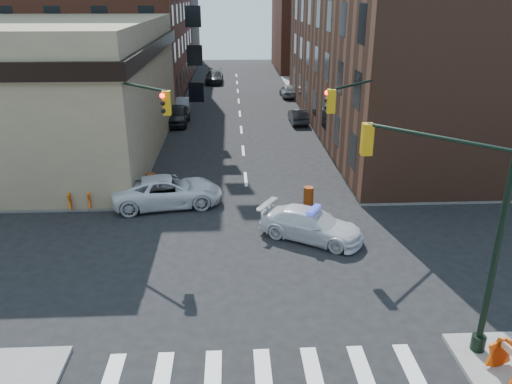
{
  "coord_description": "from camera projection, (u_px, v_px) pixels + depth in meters",
  "views": [
    {
      "loc": [
        -0.81,
        -18.71,
        10.57
      ],
      "look_at": [
        0.25,
        2.31,
        2.2
      ],
      "focal_mm": 35.0,
      "sensor_mm": 36.0,
      "label": 1
    }
  ],
  "objects": [
    {
      "name": "ground",
      "position": [
        253.0,
        260.0,
        21.31
      ],
      "size": [
        140.0,
        140.0,
        0.0
      ],
      "primitive_type": "plane",
      "color": "black",
      "rests_on": "ground"
    },
    {
      "name": "sidewalk_nw",
      "position": [
        13.0,
        105.0,
        50.6
      ],
      "size": [
        34.0,
        54.5,
        0.15
      ],
      "primitive_type": "cube",
      "color": "gray",
      "rests_on": "ground"
    },
    {
      "name": "sidewalk_ne",
      "position": [
        456.0,
        101.0,
        52.75
      ],
      "size": [
        34.0,
        54.5,
        0.15
      ],
      "primitive_type": "cube",
      "color": "gray",
      "rests_on": "ground"
    },
    {
      "name": "commercial_row_ne",
      "position": [
        401.0,
        42.0,
        40.21
      ],
      "size": [
        14.0,
        34.0,
        14.0
      ],
      "primitive_type": "cube",
      "color": "#502E20",
      "rests_on": "ground"
    },
    {
      "name": "filler_nw",
      "position": [
        129.0,
        12.0,
        75.15
      ],
      "size": [
        20.0,
        18.0,
        16.0
      ],
      "primitive_type": "cube",
      "color": "brown",
      "rests_on": "ground"
    },
    {
      "name": "filler_ne",
      "position": [
        330.0,
        27.0,
        73.57
      ],
      "size": [
        16.0,
        16.0,
        12.0
      ],
      "primitive_type": "cube",
      "color": "brown",
      "rests_on": "ground"
    },
    {
      "name": "signal_pole_se",
      "position": [
        464.0,
        210.0,
        14.76
      ],
      "size": [
        5.4,
        5.27,
        8.0
      ],
      "rotation": [
        0.0,
        0.0,
        2.36
      ],
      "color": "black",
      "rests_on": "sidewalk_se"
    },
    {
      "name": "signal_pole_nw",
      "position": [
        129.0,
        131.0,
        24.39
      ],
      "size": [
        3.58,
        3.67,
        8.0
      ],
      "rotation": [
        0.0,
        0.0,
        -0.79
      ],
      "color": "black",
      "rests_on": "sidewalk_nw"
    },
    {
      "name": "signal_pole_ne",
      "position": [
        364.0,
        128.0,
        24.95
      ],
      "size": [
        3.67,
        3.58,
        8.0
      ],
      "rotation": [
        0.0,
        0.0,
        -2.36
      ],
      "color": "black",
      "rests_on": "sidewalk_ne"
    },
    {
      "name": "tree_ne_near",
      "position": [
        324.0,
        79.0,
        44.5
      ],
      "size": [
        3.0,
        3.0,
        4.85
      ],
      "color": "black",
      "rests_on": "sidewalk_ne"
    },
    {
      "name": "tree_ne_far",
      "position": [
        310.0,
        67.0,
        51.93
      ],
      "size": [
        3.0,
        3.0,
        4.85
      ],
      "color": "black",
      "rests_on": "sidewalk_ne"
    },
    {
      "name": "police_car",
      "position": [
        311.0,
        225.0,
        22.92
      ],
      "size": [
        5.19,
        4.19,
        1.41
      ],
      "primitive_type": "imported",
      "rotation": [
        0.0,
        0.0,
        1.03
      ],
      "color": "silver",
      "rests_on": "ground"
    },
    {
      "name": "pickup",
      "position": [
        168.0,
        191.0,
        26.56
      ],
      "size": [
        6.13,
        3.57,
        1.6
      ],
      "primitive_type": "imported",
      "rotation": [
        0.0,
        0.0,
        1.74
      ],
      "color": "silver",
      "rests_on": "ground"
    },
    {
      "name": "parked_car_wnear",
      "position": [
        177.0,
        115.0,
        43.2
      ],
      "size": [
        2.05,
        4.86,
        1.64
      ],
      "primitive_type": "imported",
      "rotation": [
        0.0,
        0.0,
        -0.02
      ],
      "color": "black",
      "rests_on": "ground"
    },
    {
      "name": "parked_car_wfar",
      "position": [
        182.0,
        106.0,
        47.3
      ],
      "size": [
        1.54,
        4.29,
        1.41
      ],
      "primitive_type": "imported",
      "rotation": [
        0.0,
        0.0,
        0.01
      ],
      "color": "gray",
      "rests_on": "ground"
    },
    {
      "name": "parked_car_wdeep",
      "position": [
        215.0,
        77.0,
        63.36
      ],
      "size": [
        2.24,
        5.38,
        1.55
      ],
      "primitive_type": "imported",
      "rotation": [
        0.0,
        0.0,
        -0.01
      ],
      "color": "black",
      "rests_on": "ground"
    },
    {
      "name": "parked_car_enear",
      "position": [
        298.0,
        116.0,
        43.64
      ],
      "size": [
        1.43,
        3.9,
        1.28
      ],
      "primitive_type": "imported",
      "rotation": [
        0.0,
        0.0,
        3.16
      ],
      "color": "black",
      "rests_on": "ground"
    },
    {
      "name": "parked_car_efar",
      "position": [
        288.0,
        91.0,
        54.77
      ],
      "size": [
        1.75,
        4.06,
        1.37
      ],
      "primitive_type": "imported",
      "rotation": [
        0.0,
        0.0,
        3.18
      ],
      "color": "gray",
      "rests_on": "ground"
    },
    {
      "name": "pedestrian_a",
      "position": [
        103.0,
        180.0,
        27.2
      ],
      "size": [
        0.83,
        0.82,
        1.94
      ],
      "primitive_type": "imported",
      "rotation": [
        0.0,
        0.0,
        -0.75
      ],
      "color": "black",
      "rests_on": "sidewalk_nw"
    },
    {
      "name": "pedestrian_b",
      "position": [
        47.0,
        192.0,
        26.04
      ],
      "size": [
        0.99,
        0.94,
        1.61
      ],
      "primitive_type": "imported",
      "rotation": [
        0.0,
        0.0,
        0.58
      ],
      "color": "black",
      "rests_on": "sidewalk_nw"
    },
    {
      "name": "pedestrian_c",
      "position": [
        13.0,
        191.0,
        25.93
      ],
      "size": [
        1.09,
        0.61,
        1.76
      ],
      "primitive_type": "imported",
      "rotation": [
        0.0,
        0.0,
        0.18
      ],
      "color": "#1D242C",
      "rests_on": "sidewalk_nw"
    },
    {
      "name": "barrel_road",
      "position": [
        308.0,
        195.0,
        26.86
      ],
      "size": [
        0.62,
        0.62,
        0.95
      ],
      "primitive_type": "cylinder",
      "rotation": [
        0.0,
        0.0,
        -0.17
      ],
      "color": "red",
      "rests_on": "ground"
    },
    {
      "name": "barrel_bank",
      "position": [
        151.0,
        182.0,
        28.66
      ],
      "size": [
        0.66,
        0.66,
        1.02
      ],
      "primitive_type": "cylinder",
      "rotation": [
        0.0,
        0.0,
        0.16
      ],
      "color": "#ED520B",
      "rests_on": "ground"
    },
    {
      "name": "barricade_se_a",
      "position": [
        511.0,
        363.0,
        14.42
      ],
      "size": [
        0.87,
        1.37,
        0.95
      ],
      "primitive_type": null,
      "rotation": [
        0.0,
        0.0,
        1.77
      ],
      "color": "red",
      "rests_on": "sidewalk_se"
    },
    {
      "name": "barricade_nw_a",
      "position": [
        124.0,
        199.0,
        26.09
      ],
      "size": [
        1.23,
        0.81,
        0.85
      ],
      "primitive_type": null,
      "rotation": [
        0.0,
        0.0,
        0.23
      ],
      "color": "red",
      "rests_on": "sidewalk_nw"
    },
    {
      "name": "barricade_nw_b",
      "position": [
        81.0,
        199.0,
        25.96
      ],
      "size": [
        1.35,
        0.73,
        0.98
      ],
      "primitive_type": null,
      "rotation": [
        0.0,
        0.0,
        0.06
      ],
      "color": "orange",
      "rests_on": "sidewalk_nw"
    }
  ]
}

